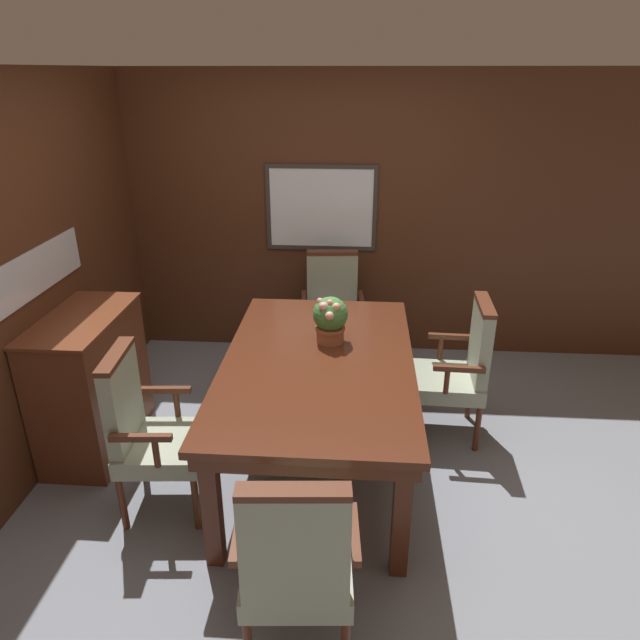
{
  "coord_description": "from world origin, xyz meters",
  "views": [
    {
      "loc": [
        0.36,
        -3.01,
        2.42
      ],
      "look_at": [
        0.13,
        0.27,
        0.98
      ],
      "focal_mm": 32.0,
      "sensor_mm": 36.0,
      "label": 1
    }
  ],
  "objects_px": {
    "dining_table": "(318,372)",
    "sideboard_cabinet": "(92,383)",
    "chair_head_near": "(296,561)",
    "chair_left_near": "(147,428)",
    "chair_right_far": "(460,366)",
    "chair_head_far": "(332,309)",
    "potted_plant": "(330,319)"
  },
  "relations": [
    {
      "from": "potted_plant",
      "to": "sideboard_cabinet",
      "type": "relative_size",
      "value": 0.32
    },
    {
      "from": "sideboard_cabinet",
      "to": "potted_plant",
      "type": "bearing_deg",
      "value": 5.61
    },
    {
      "from": "chair_head_near",
      "to": "chair_left_near",
      "type": "xyz_separation_m",
      "value": [
        -0.96,
        0.9,
        0.0
      ]
    },
    {
      "from": "sideboard_cabinet",
      "to": "chair_right_far",
      "type": "bearing_deg",
      "value": 7.18
    },
    {
      "from": "dining_table",
      "to": "chair_head_far",
      "type": "bearing_deg",
      "value": 89.26
    },
    {
      "from": "potted_plant",
      "to": "chair_left_near",
      "type": "bearing_deg",
      "value": -144.23
    },
    {
      "from": "chair_left_near",
      "to": "potted_plant",
      "type": "bearing_deg",
      "value": -58.61
    },
    {
      "from": "chair_head_far",
      "to": "potted_plant",
      "type": "distance_m",
      "value": 1.2
    },
    {
      "from": "dining_table",
      "to": "chair_head_near",
      "type": "relative_size",
      "value": 1.93
    },
    {
      "from": "chair_head_near",
      "to": "dining_table",
      "type": "bearing_deg",
      "value": -93.79
    },
    {
      "from": "chair_right_far",
      "to": "potted_plant",
      "type": "relative_size",
      "value": 3.25
    },
    {
      "from": "dining_table",
      "to": "chair_head_near",
      "type": "xyz_separation_m",
      "value": [
        0.01,
        -1.37,
        -0.15
      ]
    },
    {
      "from": "chair_right_far",
      "to": "chair_left_near",
      "type": "relative_size",
      "value": 1.0
    },
    {
      "from": "dining_table",
      "to": "sideboard_cabinet",
      "type": "relative_size",
      "value": 2.03
    },
    {
      "from": "chair_head_far",
      "to": "potted_plant",
      "type": "relative_size",
      "value": 3.25
    },
    {
      "from": "chair_right_far",
      "to": "chair_head_near",
      "type": "bearing_deg",
      "value": -25.85
    },
    {
      "from": "chair_right_far",
      "to": "sideboard_cabinet",
      "type": "xyz_separation_m",
      "value": [
        -2.5,
        -0.31,
        -0.06
      ]
    },
    {
      "from": "chair_left_near",
      "to": "sideboard_cabinet",
      "type": "relative_size",
      "value": 1.05
    },
    {
      "from": "chair_head_near",
      "to": "potted_plant",
      "type": "relative_size",
      "value": 3.25
    },
    {
      "from": "chair_right_far",
      "to": "sideboard_cabinet",
      "type": "distance_m",
      "value": 2.52
    },
    {
      "from": "chair_head_near",
      "to": "chair_left_near",
      "type": "bearing_deg",
      "value": -47.27
    },
    {
      "from": "chair_left_near",
      "to": "chair_right_far",
      "type": "bearing_deg",
      "value": -69.49
    },
    {
      "from": "potted_plant",
      "to": "chair_head_far",
      "type": "bearing_deg",
      "value": 92.08
    },
    {
      "from": "potted_plant",
      "to": "sideboard_cabinet",
      "type": "height_order",
      "value": "potted_plant"
    },
    {
      "from": "chair_head_far",
      "to": "sideboard_cabinet",
      "type": "xyz_separation_m",
      "value": [
        -1.56,
        -1.29,
        -0.06
      ]
    },
    {
      "from": "chair_head_near",
      "to": "chair_left_near",
      "type": "distance_m",
      "value": 1.31
    },
    {
      "from": "chair_left_near",
      "to": "sideboard_cabinet",
      "type": "distance_m",
      "value": 0.82
    },
    {
      "from": "potted_plant",
      "to": "sideboard_cabinet",
      "type": "bearing_deg",
      "value": -174.39
    },
    {
      "from": "chair_head_far",
      "to": "sideboard_cabinet",
      "type": "relative_size",
      "value": 1.05
    },
    {
      "from": "potted_plant",
      "to": "chair_head_near",
      "type": "bearing_deg",
      "value": -91.75
    },
    {
      "from": "chair_head_far",
      "to": "sideboard_cabinet",
      "type": "distance_m",
      "value": 2.02
    },
    {
      "from": "potted_plant",
      "to": "chair_right_far",
      "type": "bearing_deg",
      "value": 9.97
    }
  ]
}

